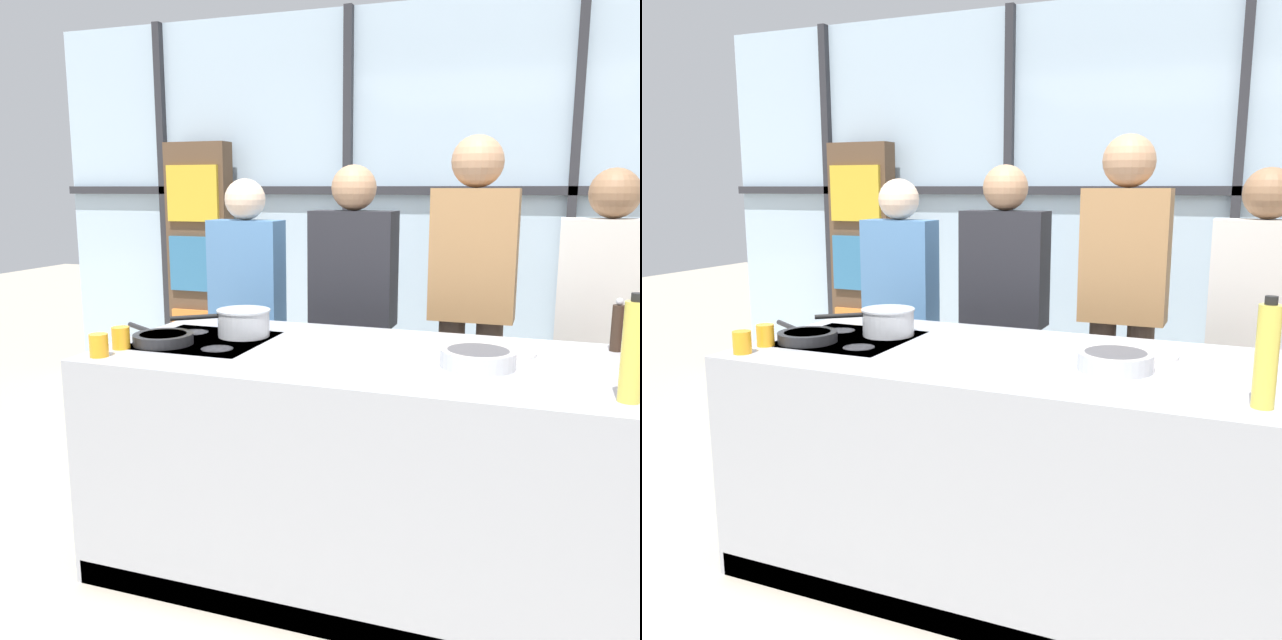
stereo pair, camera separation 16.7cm
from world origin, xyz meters
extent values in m
plane|color=#BCB29E|center=(0.00, 0.00, 0.00)|extent=(18.00, 18.00, 0.00)
cube|color=silver|center=(0.00, 2.33, 1.40)|extent=(6.40, 0.04, 2.80)
cube|color=#2D2D33|center=(0.00, 2.28, 1.54)|extent=(6.40, 0.06, 0.06)
cube|color=#2D2D33|center=(-2.30, 2.28, 1.40)|extent=(0.06, 0.06, 2.80)
cube|color=#2D2D33|center=(-0.77, 2.28, 1.40)|extent=(0.06, 0.06, 2.80)
cube|color=#2D2D33|center=(0.77, 2.28, 1.40)|extent=(0.06, 0.06, 2.80)
cube|color=brown|center=(-1.92, 2.15, 0.95)|extent=(0.51, 0.16, 1.90)
cube|color=orange|center=(-1.92, 2.05, 0.42)|extent=(0.42, 0.03, 0.42)
cube|color=teal|center=(-1.92, 2.05, 0.99)|extent=(0.42, 0.03, 0.42)
cube|color=gold|center=(-1.92, 2.05, 1.52)|extent=(0.42, 0.03, 0.42)
cube|color=#A8AAB2|center=(0.00, 0.00, 0.46)|extent=(2.07, 0.99, 0.92)
cube|color=black|center=(-0.70, 0.00, 0.91)|extent=(0.52, 0.52, 0.01)
cube|color=black|center=(0.00, -0.48, 0.05)|extent=(2.03, 0.03, 0.10)
cylinder|color=#38383D|center=(-0.82, -0.12, 0.92)|extent=(0.13, 0.13, 0.01)
cylinder|color=#38383D|center=(-0.57, -0.12, 0.92)|extent=(0.13, 0.13, 0.01)
cylinder|color=#38383D|center=(-0.82, 0.12, 0.92)|extent=(0.13, 0.13, 0.01)
cylinder|color=#38383D|center=(-0.57, 0.12, 0.92)|extent=(0.13, 0.13, 0.01)
cylinder|color=black|center=(-0.84, 0.91, 0.40)|extent=(0.13, 0.13, 0.80)
cylinder|color=black|center=(-1.02, 0.91, 0.40)|extent=(0.13, 0.13, 0.80)
cube|color=#4C7AAD|center=(-0.93, 0.91, 1.09)|extent=(0.40, 0.18, 0.58)
sphere|color=beige|center=(-0.93, 0.91, 1.50)|extent=(0.23, 0.23, 0.23)
cylinder|color=black|center=(-0.21, 0.91, 0.42)|extent=(0.14, 0.14, 0.84)
cylinder|color=black|center=(-0.41, 0.91, 0.42)|extent=(0.14, 0.14, 0.84)
cube|color=#232328|center=(-0.31, 0.91, 1.14)|extent=(0.44, 0.20, 0.60)
sphere|color=tan|center=(-0.31, 0.91, 1.56)|extent=(0.23, 0.23, 0.23)
cylinder|color=#47382D|center=(0.40, 0.91, 0.45)|extent=(0.13, 0.13, 0.91)
cylinder|color=#47382D|center=(0.22, 0.91, 0.45)|extent=(0.13, 0.13, 0.91)
cube|color=#A37547|center=(0.31, 0.91, 1.23)|extent=(0.42, 0.19, 0.65)
sphere|color=tan|center=(0.31, 0.91, 1.68)|extent=(0.25, 0.25, 0.25)
cylinder|color=black|center=(1.03, 0.91, 0.41)|extent=(0.14, 0.14, 0.82)
cylinder|color=black|center=(0.83, 0.91, 0.41)|extent=(0.14, 0.14, 0.82)
cube|color=beige|center=(0.93, 0.91, 1.12)|extent=(0.45, 0.20, 0.59)
sphere|color=#8C6647|center=(0.93, 0.91, 1.53)|extent=(0.23, 0.23, 0.23)
cylinder|color=#232326|center=(-0.82, -0.12, 0.94)|extent=(0.25, 0.25, 0.04)
cylinder|color=#B26B2D|center=(-0.82, -0.12, 0.96)|extent=(0.19, 0.19, 0.01)
cylinder|color=#232326|center=(-1.01, -0.01, 0.95)|extent=(0.18, 0.12, 0.02)
cylinder|color=silver|center=(-0.57, 0.12, 0.98)|extent=(0.23, 0.23, 0.12)
cylinder|color=silver|center=(-0.57, 0.12, 1.03)|extent=(0.23, 0.23, 0.01)
cylinder|color=black|center=(-0.74, -0.01, 1.02)|extent=(0.17, 0.14, 0.02)
cylinder|color=white|center=(0.52, 0.17, 0.93)|extent=(0.26, 0.26, 0.01)
cylinder|color=silver|center=(0.46, -0.06, 0.95)|extent=(0.27, 0.27, 0.06)
cylinder|color=#4C4C51|center=(0.46, -0.06, 0.98)|extent=(0.22, 0.22, 0.01)
cylinder|color=#E0CC4C|center=(0.94, -0.32, 1.07)|extent=(0.07, 0.07, 0.31)
cylinder|color=black|center=(0.94, -0.32, 1.24)|extent=(0.04, 0.04, 0.02)
cylinder|color=#332319|center=(0.95, 0.37, 1.01)|extent=(0.05, 0.05, 0.19)
sphere|color=#B2B2B7|center=(0.95, 0.37, 1.12)|extent=(0.03, 0.03, 0.03)
cylinder|color=orange|center=(-0.94, -0.39, 0.96)|extent=(0.07, 0.07, 0.09)
cylinder|color=orange|center=(-0.94, -0.25, 0.96)|extent=(0.07, 0.07, 0.09)
camera|label=1|loc=(0.71, -2.49, 1.56)|focal=38.00mm
camera|label=2|loc=(0.87, -2.43, 1.56)|focal=38.00mm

